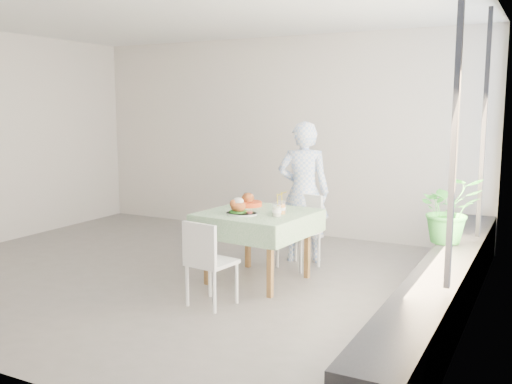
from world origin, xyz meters
The scene contains 15 objects.
floor centered at (0.00, 0.00, 0.00)m, with size 6.00×6.00×0.00m, color #595654.
ceiling centered at (0.00, 0.00, 2.80)m, with size 6.00×6.00×0.00m, color white.
wall_back centered at (0.00, 2.50, 1.40)m, with size 6.00×0.02×2.80m, color beige.
wall_right centered at (3.00, 0.00, 1.40)m, with size 0.02×5.00×2.80m, color beige.
window_pane centered at (2.97, 0.00, 1.65)m, with size 0.01×4.80×2.18m, color #D1E0F9.
window_ledge centered at (2.80, 0.00, 0.25)m, with size 0.40×4.80×0.50m, color black.
cafe_table centered at (0.88, 0.19, 0.46)m, with size 1.13×1.13×0.74m.
chair_far centered at (1.06, 0.88, 0.25)m, with size 0.48×0.48×0.83m.
chair_near centered at (0.83, -0.66, 0.25)m, with size 0.43×0.43×0.80m.
diner centered at (0.99, 1.15, 0.83)m, with size 0.60×0.40×1.66m, color #91B3E8.
main_dish centered at (0.78, -0.02, 0.80)m, with size 0.33×0.33×0.17m.
juice_cup_orange centered at (1.15, 0.19, 0.80)m, with size 0.10×0.10×0.27m.
juice_cup_lemonade centered at (1.16, 0.05, 0.80)m, with size 0.10×0.10×0.27m.
second_dish centered at (0.62, 0.45, 0.79)m, with size 0.31×0.31×0.15m.
potted_plant centered at (2.69, 0.74, 0.83)m, with size 0.59×0.51×0.66m, color #256F28.
Camera 1 is at (3.55, -4.97, 1.83)m, focal length 40.00 mm.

